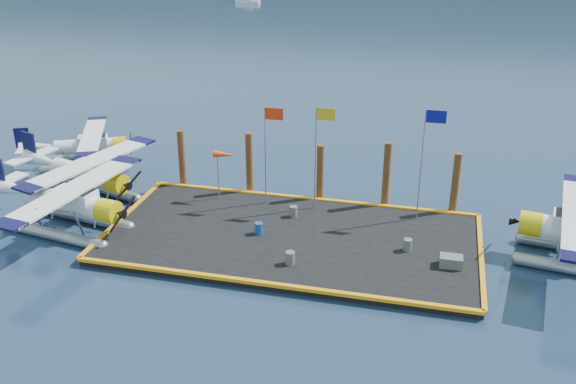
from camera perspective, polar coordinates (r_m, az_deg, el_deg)
name	(u,v)px	position (r m, az deg, el deg)	size (l,w,h in m)	color
ground	(292,242)	(35.27, 0.32, -4.50)	(4000.00, 4000.00, 0.00)	#172947
dock	(292,239)	(35.17, 0.32, -4.22)	(20.00, 10.00, 0.40)	black
dock_bumpers	(292,234)	(35.04, 0.32, -3.80)	(20.25, 10.25, 0.18)	orange
seaplane_a	(70,206)	(37.67, -18.77, -1.19)	(9.55, 10.46, 3.70)	gray
seaplane_b	(87,177)	(41.46, -17.42, 1.26)	(9.40, 10.07, 3.60)	gray
seaplane_c	(89,148)	(47.32, -17.31, 3.78)	(7.90, 8.30, 3.04)	gray
drum_0	(259,228)	(35.22, -2.62, -3.24)	(0.46, 0.46, 0.64)	navy
drum_2	(407,245)	(34.10, 10.58, -4.64)	(0.46, 0.46, 0.65)	#545358
drum_3	(290,258)	(32.31, 0.20, -5.88)	(0.48, 0.48, 0.68)	#545358
drum_5	(293,211)	(37.09, 0.49, -1.74)	(0.45, 0.45, 0.64)	#545358
crate	(451,261)	(33.15, 14.29, -5.99)	(1.12, 0.75, 0.56)	#545358
flagpole_red	(269,141)	(37.37, -1.74, 4.56)	(1.14, 0.08, 6.00)	gray
flagpole_yellow	(319,143)	(36.69, 2.79, 4.36)	(1.14, 0.08, 6.20)	gray
flagpole_blue	(426,149)	(36.06, 12.20, 3.77)	(1.14, 0.08, 6.50)	gray
windsock	(225,156)	(38.55, -5.65, 3.23)	(1.40, 0.44, 3.12)	gray
piling_0	(182,160)	(41.58, -9.40, 2.79)	(0.44, 0.44, 4.00)	#442013
piling_1	(249,165)	(40.06, -3.45, 2.40)	(0.44, 0.44, 4.20)	#442013
piling_2	(320,175)	(39.13, 2.87, 1.55)	(0.44, 0.44, 3.80)	#442013
piling_3	(386,177)	(38.55, 8.72, 1.34)	(0.44, 0.44, 4.30)	#442013
piling_4	(455,186)	(38.54, 14.63, 0.56)	(0.44, 0.44, 4.00)	#442013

